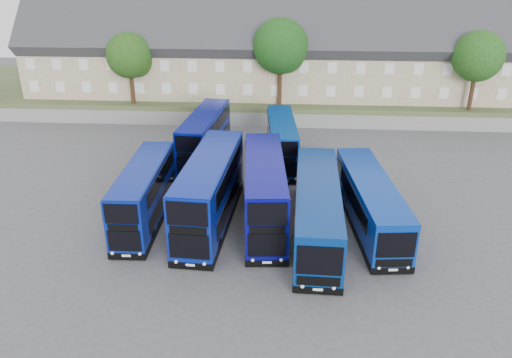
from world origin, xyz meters
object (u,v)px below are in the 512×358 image
object	(u,v)px
coach_east_a	(317,210)
tree_mid	(282,48)
dd_front_mid	(210,192)
dd_front_left	(144,195)
tree_west	(131,57)
tree_east	(479,58)

from	to	relation	value
coach_east_a	tree_mid	distance (m)	24.94
dd_front_mid	tree_mid	world-z (taller)	tree_mid
dd_front_left	tree_west	size ratio (longest dim) A/B	1.33
dd_front_mid	tree_east	bearing A→B (deg)	46.15
tree_west	dd_front_mid	bearing A→B (deg)	-62.38
dd_front_mid	tree_east	xyz separation A→B (m)	(24.32, 22.33, 5.08)
dd_front_mid	tree_east	world-z (taller)	tree_east
dd_front_left	tree_west	world-z (taller)	tree_west
coach_east_a	tree_east	distance (m)	29.58
dd_front_left	tree_east	bearing A→B (deg)	36.57
coach_east_a	tree_west	world-z (taller)	tree_west
dd_front_left	coach_east_a	size ratio (longest dim) A/B	0.77
dd_front_mid	coach_east_a	distance (m)	7.30
dd_front_mid	tree_east	size ratio (longest dim) A/B	1.47
tree_west	tree_mid	bearing A→B (deg)	1.79
coach_east_a	tree_mid	size ratio (longest dim) A/B	1.45
coach_east_a	tree_east	xyz separation A→B (m)	(17.12, 23.46, 5.61)
tree_west	tree_east	distance (m)	36.00
dd_front_mid	tree_mid	size ratio (longest dim) A/B	1.30
tree_east	tree_west	bearing A→B (deg)	-180.00
coach_east_a	tree_west	xyz separation A→B (m)	(-18.88, 23.46, 5.27)
dd_front_left	tree_east	world-z (taller)	tree_east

